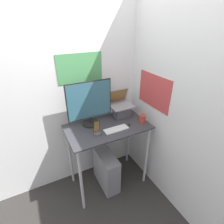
# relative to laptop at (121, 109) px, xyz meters

# --- Properties ---
(ground_plane) EXTENTS (12.00, 12.00, 0.00)m
(ground_plane) POSITION_rel_laptop_xyz_m (-0.28, -0.44, -1.04)
(ground_plane) COLOR #2D2B28
(wall_back) EXTENTS (6.00, 0.06, 2.60)m
(wall_back) POSITION_rel_laptop_xyz_m (-0.28, 0.21, 0.26)
(wall_back) COLOR silver
(wall_back) RESTS_ON ground_plane
(wall_side_right) EXTENTS (0.06, 6.00, 2.60)m
(wall_side_right) POSITION_rel_laptop_xyz_m (0.31, -0.44, 0.26)
(wall_side_right) COLOR silver
(wall_side_right) RESTS_ON ground_plane
(desk) EXTENTS (1.00, 0.57, 0.94)m
(desk) POSITION_rel_laptop_xyz_m (-0.28, -0.16, -0.24)
(desk) COLOR #333338
(desk) RESTS_ON ground_plane
(laptop) EXTENTS (0.30, 0.28, 0.34)m
(laptop) POSITION_rel_laptop_xyz_m (0.00, 0.00, 0.00)
(laptop) COLOR #4C4C51
(laptop) RESTS_ON desk
(monitor) EXTENTS (0.54, 0.21, 0.54)m
(monitor) POSITION_rel_laptop_xyz_m (-0.44, -0.01, 0.16)
(monitor) COLOR black
(monitor) RESTS_ON desk
(keyboard) EXTENTS (0.29, 0.10, 0.02)m
(keyboard) POSITION_rel_laptop_xyz_m (-0.22, -0.27, -0.10)
(keyboard) COLOR white
(keyboard) RESTS_ON desk
(mouse) EXTENTS (0.03, 0.05, 0.02)m
(mouse) POSITION_rel_laptop_xyz_m (-0.03, -0.25, -0.09)
(mouse) COLOR #262626
(mouse) RESTS_ON desk
(cell_phone) EXTENTS (0.08, 0.08, 0.18)m
(cell_phone) POSITION_rel_laptop_xyz_m (-0.46, -0.26, -0.06)
(cell_phone) COLOR #4C4C51
(cell_phone) RESTS_ON desk
(computer_tower) EXTENTS (0.20, 0.48, 0.52)m
(computer_tower) POSITION_rel_laptop_xyz_m (-0.32, -0.18, -0.78)
(computer_tower) COLOR gray
(computer_tower) RESTS_ON ground_plane
(mug) EXTENTS (0.09, 0.09, 0.10)m
(mug) POSITION_rel_laptop_xyz_m (0.15, -0.27, -0.05)
(mug) COLOR #9E382D
(mug) RESTS_ON desk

